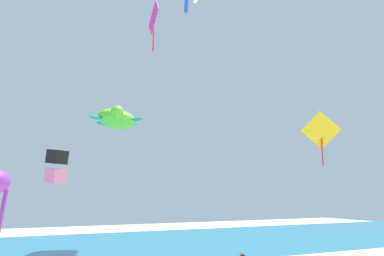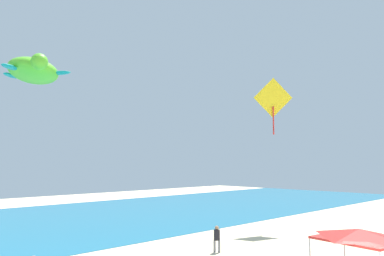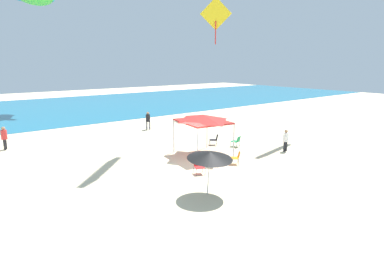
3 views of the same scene
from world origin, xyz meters
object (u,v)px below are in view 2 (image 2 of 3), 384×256
Objects in this scene: kite_turtle_lime at (33,71)px; kite_diamond_yellow at (273,100)px; canopy_tent at (359,235)px; person_watching_sky at (217,237)px.

kite_diamond_yellow is at bearing 58.98° from kite_turtle_lime.
kite_turtle_lime reaches higher than kite_diamond_yellow.
person_watching_sky is (1.42, 9.79, -1.57)m from canopy_tent.
kite_turtle_lime reaches higher than person_watching_sky.
person_watching_sky is 15.27m from kite_diamond_yellow.
canopy_tent is 10.02m from person_watching_sky.
kite_turtle_lime reaches higher than canopy_tent.
kite_turtle_lime is (-3.59, 27.86, 11.70)m from canopy_tent.
person_watching_sky is 0.33× the size of kite_diamond_yellow.
canopy_tent is at bearing -44.94° from person_watching_sky.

